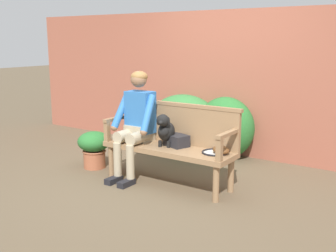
{
  "coord_description": "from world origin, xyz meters",
  "views": [
    {
      "loc": [
        2.68,
        -3.93,
        1.71
      ],
      "look_at": [
        0.0,
        0.0,
        0.71
      ],
      "focal_mm": 44.27,
      "sensor_mm": 36.0,
      "label": 1
    }
  ],
  "objects_px": {
    "tennis_racket": "(214,152)",
    "baseball_glove": "(221,150)",
    "sports_bag": "(176,140)",
    "person_seated": "(136,120)",
    "dog_on_bench": "(166,130)",
    "garden_bench": "(168,152)",
    "potted_plant": "(94,147)"
  },
  "relations": [
    {
      "from": "potted_plant",
      "to": "person_seated",
      "type": "bearing_deg",
      "value": 1.09
    },
    {
      "from": "dog_on_bench",
      "to": "sports_bag",
      "type": "relative_size",
      "value": 1.44
    },
    {
      "from": "garden_bench",
      "to": "baseball_glove",
      "type": "bearing_deg",
      "value": 5.77
    },
    {
      "from": "dog_on_bench",
      "to": "tennis_racket",
      "type": "relative_size",
      "value": 0.72
    },
    {
      "from": "tennis_racket",
      "to": "sports_bag",
      "type": "bearing_deg",
      "value": -179.58
    },
    {
      "from": "dog_on_bench",
      "to": "tennis_racket",
      "type": "distance_m",
      "value": 0.65
    },
    {
      "from": "tennis_racket",
      "to": "sports_bag",
      "type": "distance_m",
      "value": 0.51
    },
    {
      "from": "person_seated",
      "to": "baseball_glove",
      "type": "relative_size",
      "value": 6.06
    },
    {
      "from": "dog_on_bench",
      "to": "baseball_glove",
      "type": "bearing_deg",
      "value": 5.31
    },
    {
      "from": "tennis_racket",
      "to": "garden_bench",
      "type": "bearing_deg",
      "value": -172.12
    },
    {
      "from": "person_seated",
      "to": "sports_bag",
      "type": "height_order",
      "value": "person_seated"
    },
    {
      "from": "tennis_racket",
      "to": "baseball_glove",
      "type": "height_order",
      "value": "baseball_glove"
    },
    {
      "from": "garden_bench",
      "to": "baseball_glove",
      "type": "xyz_separation_m",
      "value": [
        0.67,
        0.07,
        0.11
      ]
    },
    {
      "from": "dog_on_bench",
      "to": "garden_bench",
      "type": "bearing_deg",
      "value": -3.08
    },
    {
      "from": "person_seated",
      "to": "tennis_racket",
      "type": "bearing_deg",
      "value": 4.96
    },
    {
      "from": "person_seated",
      "to": "garden_bench",
      "type": "bearing_deg",
      "value": 1.33
    },
    {
      "from": "sports_bag",
      "to": "garden_bench",
      "type": "bearing_deg",
      "value": -132.08
    },
    {
      "from": "person_seated",
      "to": "sports_bag",
      "type": "xyz_separation_m",
      "value": [
        0.54,
        0.09,
        -0.2
      ]
    },
    {
      "from": "sports_bag",
      "to": "potted_plant",
      "type": "xyz_separation_m",
      "value": [
        -1.26,
        -0.1,
        -0.24
      ]
    },
    {
      "from": "sports_bag",
      "to": "person_seated",
      "type": "bearing_deg",
      "value": -170.78
    },
    {
      "from": "dog_on_bench",
      "to": "tennis_racket",
      "type": "bearing_deg",
      "value": 7.23
    },
    {
      "from": "person_seated",
      "to": "baseball_glove",
      "type": "bearing_deg",
      "value": 3.94
    },
    {
      "from": "person_seated",
      "to": "potted_plant",
      "type": "distance_m",
      "value": 0.85
    },
    {
      "from": "person_seated",
      "to": "dog_on_bench",
      "type": "bearing_deg",
      "value": 1.7
    },
    {
      "from": "potted_plant",
      "to": "garden_bench",
      "type": "bearing_deg",
      "value": 1.18
    },
    {
      "from": "baseball_glove",
      "to": "garden_bench",
      "type": "bearing_deg",
      "value": -145.91
    },
    {
      "from": "person_seated",
      "to": "potted_plant",
      "type": "xyz_separation_m",
      "value": [
        -0.73,
        -0.01,
        -0.44
      ]
    },
    {
      "from": "garden_bench",
      "to": "dog_on_bench",
      "type": "distance_m",
      "value": 0.27
    },
    {
      "from": "dog_on_bench",
      "to": "baseball_glove",
      "type": "height_order",
      "value": "dog_on_bench"
    },
    {
      "from": "tennis_racket",
      "to": "potted_plant",
      "type": "relative_size",
      "value": 1.12
    },
    {
      "from": "person_seated",
      "to": "dog_on_bench",
      "type": "distance_m",
      "value": 0.44
    },
    {
      "from": "tennis_racket",
      "to": "potted_plant",
      "type": "height_order",
      "value": "potted_plant"
    }
  ]
}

